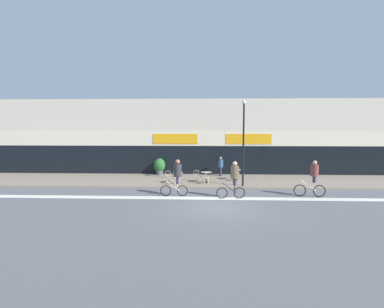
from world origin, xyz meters
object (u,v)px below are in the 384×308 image
Objects in this scene: cafe_chair_0_near at (177,178)px; cafe_chair_2_near at (236,174)px; cyclist_2 at (234,176)px; planter_pot at (160,166)px; cyclist_1 at (313,176)px; cafe_chair_1_near at (206,177)px; pedestrian_near_end at (221,165)px; lamp_post at (244,137)px; bistro_table_2 at (236,172)px; cafe_chair_0_side at (169,176)px; bistro_table_0 at (178,176)px; bistro_table_1 at (206,175)px; cyclist_0 at (177,174)px; cafe_chair_1_side at (198,175)px.

cafe_chair_0_near is 4.53m from cafe_chair_2_near.
planter_pot is at bearing -58.58° from cyclist_2.
cafe_chair_1_near is at bearing -21.15° from cyclist_1.
pedestrian_near_end is at bearing 22.71° from cafe_chair_2_near.
lamp_post is (4.48, -0.17, 2.77)m from cafe_chair_0_near.
cyclist_2 is (-0.67, -5.46, 0.61)m from bistro_table_2.
cafe_chair_0_side is 0.58× the size of pedestrian_near_end.
bistro_table_2 is at bearing 20.53° from bistro_table_0.
bistro_table_1 is 4.24m from cyclist_0.
cafe_chair_0_near is 5.15m from pedestrian_near_end.
cafe_chair_1_side is 4.84m from cyclist_2.
planter_pot is at bearing 65.11° from cafe_chair_2_near.
cafe_chair_0_side is 3.95m from planter_pot.
cyclist_2 is at bearing -41.59° from cafe_chair_0_side.
cafe_chair_1_near is at bearing 166.82° from lamp_post.
cyclist_0 is at bearing -115.01° from bistro_table_1.
bistro_table_2 is 0.14× the size of lamp_post.
bistro_table_0 is at bearing 90.56° from cafe_chair_1_near.
cafe_chair_0_side is 1.00× the size of cafe_chair_1_near.
cafe_chair_0_near is 2.86m from cyclist_0.
bistro_table_1 is 2.52m from bistro_table_2.
cafe_chair_1_near is at bearing -121.80° from cyclist_0.
cafe_chair_1_side is at bearing 16.07° from bistro_table_0.
bistro_table_0 is 1.44m from cafe_chair_1_side.
cafe_chair_0_near is 4.76m from planter_pot.
cafe_chair_2_near is at bearing -24.52° from planter_pot.
lamp_post is 2.62× the size of cyclist_0.
bistro_table_0 is 5.31m from lamp_post.
lamp_post is at bearing -35.58° from planter_pot.
cafe_chair_1_near is 2.52m from cafe_chair_2_near.
bistro_table_2 is 0.57× the size of planter_pot.
cafe_chair_2_near is at bearing -55.37° from cafe_chair_1_near.
cafe_chair_2_near reaches higher than bistro_table_1.
cafe_chair_1_near is (2.63, -0.22, 0.00)m from cafe_chair_0_side.
cyclist_2 reaches higher than pedestrian_near_end.
pedestrian_near_end reaches higher than planter_pot.
bistro_table_2 is at bearing -44.24° from cafe_chair_1_near.
bistro_table_2 is 2.87m from cafe_chair_1_near.
cyclist_0 is (0.87, -3.39, 0.69)m from cafe_chair_0_side.
cyclist_1 reaches higher than cafe_chair_0_side.
bistro_table_2 is at bearing 17.26° from cafe_chair_1_side.
bistro_table_0 is at bearing 39.03° from pedestrian_near_end.
cafe_chair_0_near is at bearing -152.45° from bistro_table_2.
bistro_table_1 is 0.50× the size of pedestrian_near_end.
cyclist_1 is (8.02, 0.12, -0.10)m from cyclist_0.
bistro_table_2 is at bearing -58.94° from cafe_chair_0_near.
cafe_chair_0_near is (-4.24, -2.21, -0.04)m from bistro_table_2.
bistro_table_0 is 0.35× the size of cyclist_0.
planter_pot reaches higher than cafe_chair_1_near.
bistro_table_1 is 0.87× the size of cafe_chair_1_near.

